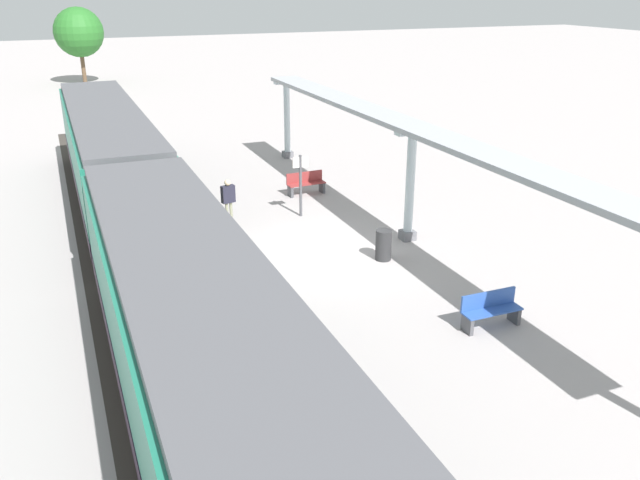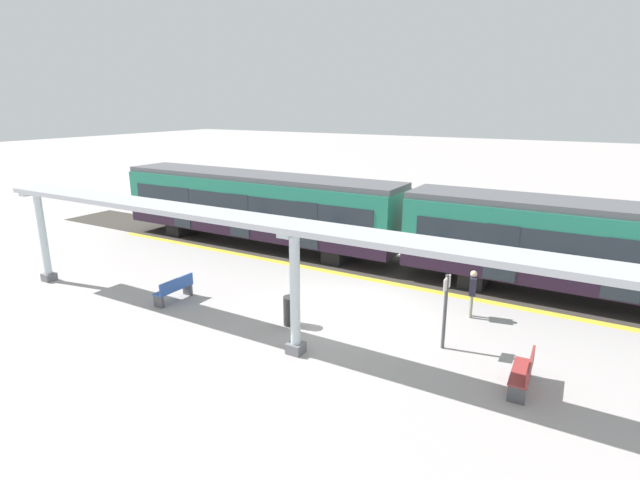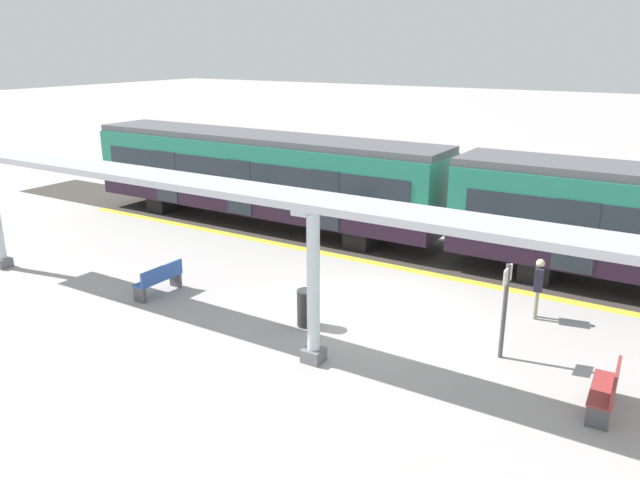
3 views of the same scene
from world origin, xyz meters
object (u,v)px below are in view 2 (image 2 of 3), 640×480
object	(u,v)px
train_near_carriage	(256,208)
bench_near_end	(524,373)
canopy_pillar_second	(295,292)
train_far_carriage	(624,255)
passenger_waiting_near_edge	(473,288)
canopy_pillar_nearest	(43,236)
bench_mid_platform	(175,289)
platform_info_sign	(445,304)
trash_bin	(291,311)

from	to	relation	value
train_near_carriage	bench_near_end	distance (m)	15.15
canopy_pillar_second	bench_near_end	bearing A→B (deg)	102.47
train_far_carriage	passenger_waiting_near_edge	world-z (taller)	train_far_carriage
canopy_pillar_nearest	passenger_waiting_near_edge	world-z (taller)	canopy_pillar_nearest
bench_mid_platform	canopy_pillar_second	bearing A→B (deg)	80.14
canopy_pillar_nearest	bench_near_end	bearing A→B (deg)	94.21
train_far_carriage	passenger_waiting_near_edge	distance (m)	5.34
platform_info_sign	train_near_carriage	bearing A→B (deg)	-118.07
canopy_pillar_nearest	passenger_waiting_near_edge	size ratio (longest dim) A/B	2.24
train_near_carriage	platform_info_sign	distance (m)	12.55
train_far_carriage	trash_bin	distance (m)	11.18
train_far_carriage	canopy_pillar_second	bearing A→B (deg)	-42.84
bench_mid_platform	platform_info_sign	distance (m)	9.26
bench_near_end	trash_bin	distance (m)	6.88
bench_mid_platform	passenger_waiting_near_edge	size ratio (longest dim) A/B	0.95
canopy_pillar_nearest	bench_near_end	xyz separation A→B (m)	(-1.27, 17.26, -1.35)
train_near_carriage	canopy_pillar_second	bearing A→B (deg)	42.77
train_near_carriage	passenger_waiting_near_edge	bearing A→B (deg)	73.38
train_near_carriage	canopy_pillar_second	xyz separation A→B (m)	(8.25, 7.63, -0.04)
train_near_carriage	passenger_waiting_near_edge	xyz separation A→B (m)	(3.34, 11.20, -0.85)
train_near_carriage	bench_mid_platform	xyz separation A→B (m)	(7.26, 1.94, -1.39)
canopy_pillar_second	bench_mid_platform	distance (m)	5.93
train_far_carriage	canopy_pillar_second	size ratio (longest dim) A/B	4.15
platform_info_sign	passenger_waiting_near_edge	bearing A→B (deg)	176.90
bench_near_end	bench_mid_platform	distance (m)	11.43
train_far_carriage	bench_near_end	size ratio (longest dim) A/B	9.69
train_far_carriage	bench_mid_platform	size ratio (longest dim) A/B	9.78
trash_bin	passenger_waiting_near_edge	bearing A→B (deg)	126.16
train_near_carriage	bench_mid_platform	world-z (taller)	train_near_carriage
bench_near_end	passenger_waiting_near_edge	xyz separation A→B (m)	(-3.64, -2.17, 0.55)
passenger_waiting_near_edge	canopy_pillar_nearest	bearing A→B (deg)	-71.99
bench_mid_platform	platform_info_sign	xyz separation A→B (m)	(-1.36, 9.12, 0.89)
train_far_carriage	passenger_waiting_near_edge	bearing A→B (deg)	-50.67
train_near_carriage	bench_mid_platform	distance (m)	7.64
train_far_carriage	bench_near_end	bearing A→B (deg)	-15.29
canopy_pillar_second	trash_bin	size ratio (longest dim) A/B	3.83
train_far_carriage	passenger_waiting_near_edge	size ratio (longest dim) A/B	9.30
train_near_carriage	canopy_pillar_nearest	xyz separation A→B (m)	(8.25, -3.89, -0.04)
canopy_pillar_second	bench_mid_platform	xyz separation A→B (m)	(-0.99, -5.69, -1.35)
train_far_carriage	trash_bin	size ratio (longest dim) A/B	15.89
platform_info_sign	canopy_pillar_nearest	bearing A→B (deg)	-81.07
bench_near_end	passenger_waiting_near_edge	bearing A→B (deg)	-149.17
train_near_carriage	trash_bin	size ratio (longest dim) A/B	15.89
train_near_carriage	trash_bin	distance (m)	9.49
train_far_carriage	bench_mid_platform	distance (m)	15.25
bench_near_end	bench_mid_platform	bearing A→B (deg)	-88.60
canopy_pillar_nearest	bench_mid_platform	bearing A→B (deg)	99.63
canopy_pillar_second	passenger_waiting_near_edge	distance (m)	6.12
train_far_carriage	trash_bin	xyz separation A→B (m)	(6.78, -8.78, -1.37)
bench_near_end	train_far_carriage	bearing A→B (deg)	164.71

